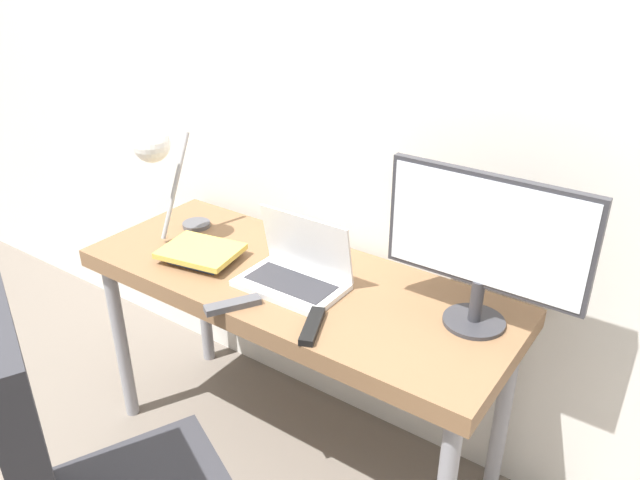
{
  "coord_description": "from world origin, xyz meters",
  "views": [
    {
      "loc": [
        1.05,
        -1.07,
        1.73
      ],
      "look_at": [
        0.12,
        0.25,
        0.91
      ],
      "focal_mm": 35.0,
      "sensor_mm": 36.0,
      "label": 1
    }
  ],
  "objects": [
    {
      "name": "monitor",
      "position": [
        0.57,
        0.37,
        0.99
      ],
      "size": [
        0.55,
        0.17,
        0.44
      ],
      "color": "#333338",
      "rests_on": "desk"
    },
    {
      "name": "wall_back",
      "position": [
        0.0,
        0.62,
        1.3
      ],
      "size": [
        8.0,
        0.05,
        2.6
      ],
      "color": "silver",
      "rests_on": "ground_plane"
    },
    {
      "name": "book_stack",
      "position": [
        -0.32,
        0.19,
        0.76
      ],
      "size": [
        0.28,
        0.23,
        0.04
      ],
      "color": "#334C8C",
      "rests_on": "desk"
    },
    {
      "name": "desk",
      "position": [
        0.0,
        0.28,
        0.66
      ],
      "size": [
        1.43,
        0.55,
        0.73
      ],
      "color": "brown",
      "rests_on": "ground_plane"
    },
    {
      "name": "media_remote",
      "position": [
        0.21,
        0.08,
        0.74
      ],
      "size": [
        0.1,
        0.17,
        0.02
      ],
      "color": "black",
      "rests_on": "desk"
    },
    {
      "name": "desk_lamp",
      "position": [
        -0.52,
        0.22,
        1.06
      ],
      "size": [
        0.12,
        0.27,
        0.42
      ],
      "color": "#4C4C51",
      "rests_on": "desk"
    },
    {
      "name": "tv_remote",
      "position": [
        -0.04,
        0.04,
        0.74
      ],
      "size": [
        0.12,
        0.16,
        0.02
      ],
      "color": "#4C4C51",
      "rests_on": "desk"
    },
    {
      "name": "laptop",
      "position": [
        0.03,
        0.25,
        0.78
      ],
      "size": [
        0.32,
        0.21,
        0.22
      ],
      "color": "silver",
      "rests_on": "desk"
    }
  ]
}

